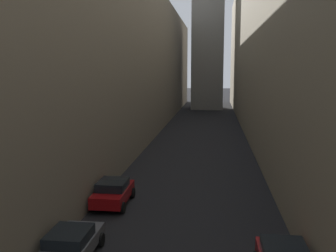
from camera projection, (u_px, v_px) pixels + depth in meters
ground_plane at (200, 141)px, 44.71m from camera, size 264.00×264.00×0.00m
building_block_left at (97, 60)px, 46.84m from camera, size 14.29×108.00×18.63m
building_block_right at (309, 38)px, 43.53m from camera, size 13.29×108.00×23.47m
parked_car_left_third at (70, 245)px, 16.49m from camera, size 2.02×4.31×1.38m
parked_car_left_far at (113, 192)px, 23.40m from camera, size 2.05×3.96×1.52m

